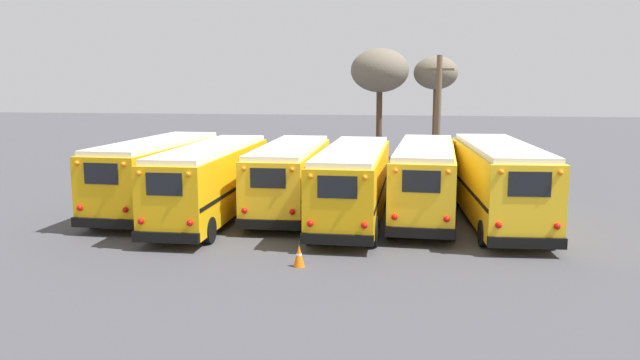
% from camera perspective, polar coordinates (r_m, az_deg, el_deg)
% --- Properties ---
extents(ground_plane, '(160.00, 160.00, 0.00)m').
position_cam_1_polar(ground_plane, '(26.68, 0.01, -3.40)').
color(ground_plane, '#424247').
extents(school_bus_0, '(2.92, 9.67, 3.17)m').
position_cam_1_polar(school_bus_0, '(28.51, -14.64, 0.63)').
color(school_bus_0, '#EAAA0F').
rests_on(school_bus_0, ground).
extents(school_bus_1, '(2.45, 10.41, 3.12)m').
position_cam_1_polar(school_bus_1, '(26.32, -9.82, 0.04)').
color(school_bus_1, '#EAAA0F').
rests_on(school_bus_1, ground).
extents(school_bus_2, '(2.64, 9.68, 3.00)m').
position_cam_1_polar(school_bus_2, '(27.53, -2.73, 0.43)').
color(school_bus_2, yellow).
rests_on(school_bus_2, ground).
extents(school_bus_3, '(2.65, 10.58, 3.07)m').
position_cam_1_polar(school_bus_3, '(25.63, 3.06, -0.10)').
color(school_bus_3, '#EAAA0F').
rests_on(school_bus_3, ground).
extents(school_bus_4, '(2.92, 10.15, 3.13)m').
position_cam_1_polar(school_bus_4, '(26.57, 9.56, 0.18)').
color(school_bus_4, yellow).
rests_on(school_bus_4, ground).
extents(school_bus_5, '(3.08, 10.13, 3.27)m').
position_cam_1_polar(school_bus_5, '(26.10, 16.03, -0.09)').
color(school_bus_5, yellow).
rests_on(school_bus_5, ground).
extents(utility_pole, '(1.80, 0.35, 7.32)m').
position_cam_1_polar(utility_pole, '(39.64, 10.75, 6.03)').
color(utility_pole, brown).
rests_on(utility_pole, ground).
extents(bare_tree_0, '(3.16, 3.16, 7.51)m').
position_cam_1_polar(bare_tree_0, '(46.02, 10.54, 9.53)').
color(bare_tree_0, brown).
rests_on(bare_tree_0, ground).
extents(bare_tree_1, '(4.15, 4.15, 8.05)m').
position_cam_1_polar(bare_tree_1, '(45.33, 5.49, 9.87)').
color(bare_tree_1, '#473323').
rests_on(bare_tree_1, ground).
extents(traffic_cone, '(0.36, 0.36, 0.70)m').
position_cam_1_polar(traffic_cone, '(19.63, -1.93, -6.94)').
color(traffic_cone, orange).
rests_on(traffic_cone, ground).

